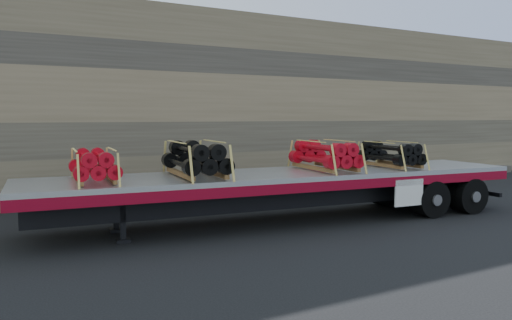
{
  "coord_description": "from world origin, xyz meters",
  "views": [
    {
      "loc": [
        -7.35,
        -12.21,
        2.99
      ],
      "look_at": [
        -0.3,
        0.45,
        1.72
      ],
      "focal_mm": 35.0,
      "sensor_mm": 36.0,
      "label": 1
    }
  ],
  "objects_px": {
    "bundle_front": "(94,166)",
    "bundle_midrear": "(325,156)",
    "bundle_rear": "(390,155)",
    "trailer": "(285,197)",
    "bundle_midfront": "(196,160)"
  },
  "relations": [
    {
      "from": "bundle_midrear",
      "to": "bundle_rear",
      "type": "height_order",
      "value": "bundle_midrear"
    },
    {
      "from": "bundle_rear",
      "to": "bundle_midfront",
      "type": "bearing_deg",
      "value": 180.0
    },
    {
      "from": "bundle_midfront",
      "to": "bundle_midrear",
      "type": "distance_m",
      "value": 3.91
    },
    {
      "from": "bundle_front",
      "to": "bundle_midrear",
      "type": "relative_size",
      "value": 0.9
    },
    {
      "from": "trailer",
      "to": "bundle_rear",
      "type": "distance_m",
      "value": 3.81
    },
    {
      "from": "bundle_midrear",
      "to": "bundle_rear",
      "type": "relative_size",
      "value": 1.1
    },
    {
      "from": "trailer",
      "to": "bundle_front",
      "type": "relative_size",
      "value": 6.78
    },
    {
      "from": "bundle_midfront",
      "to": "bundle_rear",
      "type": "height_order",
      "value": "bundle_midfront"
    },
    {
      "from": "bundle_midfront",
      "to": "bundle_midrear",
      "type": "xyz_separation_m",
      "value": [
        3.89,
        -0.4,
        -0.03
      ]
    },
    {
      "from": "trailer",
      "to": "bundle_front",
      "type": "height_order",
      "value": "bundle_front"
    },
    {
      "from": "bundle_rear",
      "to": "bundle_midrear",
      "type": "bearing_deg",
      "value": 180.0
    },
    {
      "from": "bundle_front",
      "to": "bundle_midrear",
      "type": "height_order",
      "value": "bundle_midrear"
    },
    {
      "from": "trailer",
      "to": "bundle_front",
      "type": "xyz_separation_m",
      "value": [
        -5.14,
        0.53,
        1.08
      ]
    },
    {
      "from": "bundle_front",
      "to": "bundle_midrear",
      "type": "xyz_separation_m",
      "value": [
        6.43,
        -0.66,
        0.04
      ]
    },
    {
      "from": "bundle_midrear",
      "to": "bundle_midfront",
      "type": "bearing_deg",
      "value": 180.0
    }
  ]
}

